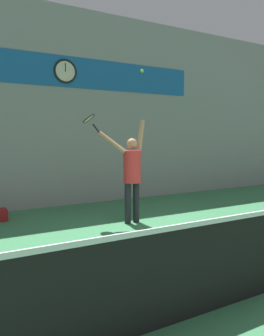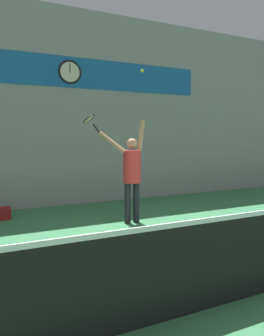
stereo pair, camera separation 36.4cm
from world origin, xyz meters
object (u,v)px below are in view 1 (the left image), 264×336
object	(u,v)px
tennis_racket	(89,120)
tennis_ball	(142,71)
scoreboard_clock	(65,71)
tennis_player	(132,171)

from	to	relation	value
tennis_racket	tennis_ball	size ratio (longest dim) A/B	6.01
tennis_racket	tennis_ball	world-z (taller)	tennis_ball
scoreboard_clock	tennis_racket	xyz separation A→B (m)	(-0.12, -1.86, -1.28)
tennis_player	tennis_ball	size ratio (longest dim) A/B	32.54
tennis_player	tennis_racket	bearing A→B (deg)	148.32
tennis_player	tennis_racket	size ratio (longest dim) A/B	5.41
tennis_ball	tennis_player	bearing A→B (deg)	161.64
scoreboard_clock	tennis_ball	bearing A→B (deg)	-71.38
scoreboard_clock	tennis_player	size ratio (longest dim) A/B	0.28
tennis_racket	tennis_player	bearing A→B (deg)	-31.68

